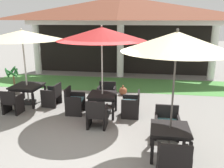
# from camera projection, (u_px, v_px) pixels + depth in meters

# --- Properties ---
(ground_plane) EXTENTS (60.00, 60.00, 0.00)m
(ground_plane) POSITION_uv_depth(u_px,v_px,m) (86.00, 145.00, 5.93)
(ground_plane) COLOR gray
(background_pavilion) EXTENTS (10.70, 2.42, 4.17)m
(background_pavilion) POSITION_uv_depth(u_px,v_px,m) (121.00, 16.00, 12.15)
(background_pavilion) COLOR white
(background_pavilion) RESTS_ON ground
(lawn_strip) EXTENTS (12.50, 2.50, 0.01)m
(lawn_strip) POSITION_uv_depth(u_px,v_px,m) (116.00, 84.00, 11.39)
(lawn_strip) COLOR #47843D
(lawn_strip) RESTS_ON ground
(patio_table_near_foreground) EXTENTS (0.86, 0.86, 0.70)m
(patio_table_near_foreground) POSITION_uv_depth(u_px,v_px,m) (170.00, 132.00, 5.31)
(patio_table_near_foreground) COLOR black
(patio_table_near_foreground) RESTS_ON ground
(patio_umbrella_near_foreground) EXTENTS (2.31, 2.31, 2.89)m
(patio_umbrella_near_foreground) POSITION_uv_depth(u_px,v_px,m) (177.00, 42.00, 4.77)
(patio_umbrella_near_foreground) COLOR #2D2D2D
(patio_umbrella_near_foreground) RESTS_ON ground
(patio_chair_near_foreground_north) EXTENTS (0.64, 0.50, 0.85)m
(patio_chair_near_foreground_north) POSITION_uv_depth(u_px,v_px,m) (167.00, 123.00, 6.23)
(patio_chair_near_foreground_north) COLOR black
(patio_chair_near_foreground_north) RESTS_ON ground
(patio_chair_near_foreground_south) EXTENTS (0.60, 0.56, 0.91)m
(patio_chair_near_foreground_south) POSITION_uv_depth(u_px,v_px,m) (174.00, 162.00, 4.50)
(patio_chair_near_foreground_south) COLOR black
(patio_chair_near_foreground_south) RESTS_ON ground
(patio_table_mid_left) EXTENTS (0.88, 0.88, 0.73)m
(patio_table_mid_left) POSITION_uv_depth(u_px,v_px,m) (102.00, 97.00, 7.62)
(patio_table_mid_left) COLOR black
(patio_table_mid_left) RESTS_ON ground
(patio_umbrella_mid_left) EXTENTS (2.75, 2.75, 2.89)m
(patio_umbrella_mid_left) POSITION_uv_depth(u_px,v_px,m) (102.00, 34.00, 7.08)
(patio_umbrella_mid_left) COLOR #2D2D2D
(patio_umbrella_mid_left) RESTS_ON ground
(patio_chair_mid_left_west) EXTENTS (0.57, 0.61, 0.88)m
(patio_chair_mid_left_west) POSITION_uv_depth(u_px,v_px,m) (74.00, 101.00, 7.79)
(patio_chair_mid_left_west) COLOR black
(patio_chair_mid_left_west) RESTS_ON ground
(patio_chair_mid_left_south) EXTENTS (0.57, 0.56, 0.87)m
(patio_chair_mid_left_south) POSITION_uv_depth(u_px,v_px,m) (97.00, 115.00, 6.77)
(patio_chair_mid_left_south) COLOR black
(patio_chair_mid_left_south) RESTS_ON ground
(patio_chair_mid_left_north) EXTENTS (0.64, 0.53, 0.83)m
(patio_chair_mid_left_north) POSITION_uv_depth(u_px,v_px,m) (107.00, 94.00, 8.58)
(patio_chair_mid_left_north) COLOR black
(patio_chair_mid_left_north) RESTS_ON ground
(patio_chair_mid_left_east) EXTENTS (0.57, 0.60, 0.84)m
(patio_chair_mid_left_east) POSITION_uv_depth(u_px,v_px,m) (132.00, 104.00, 7.56)
(patio_chair_mid_left_east) COLOR black
(patio_chair_mid_left_east) RESTS_ON ground
(patio_table_mid_right) EXTENTS (1.06, 1.06, 0.71)m
(patio_table_mid_right) POSITION_uv_depth(u_px,v_px,m) (27.00, 88.00, 8.65)
(patio_table_mid_right) COLOR black
(patio_table_mid_right) RESTS_ON ground
(patio_umbrella_mid_right) EXTENTS (2.83, 2.83, 2.75)m
(patio_umbrella_mid_right) POSITION_uv_depth(u_px,v_px,m) (22.00, 36.00, 8.14)
(patio_umbrella_mid_right) COLOR #2D2D2D
(patio_umbrella_mid_right) RESTS_ON ground
(patio_chair_mid_right_east) EXTENTS (0.58, 0.63, 0.82)m
(patio_chair_mid_right_east) POSITION_uv_depth(u_px,v_px,m) (52.00, 95.00, 8.53)
(patio_chair_mid_right_east) COLOR black
(patio_chair_mid_right_east) RESTS_ON ground
(patio_chair_mid_right_south) EXTENTS (0.57, 0.52, 0.82)m
(patio_chair_mid_right_south) POSITION_uv_depth(u_px,v_px,m) (12.00, 102.00, 7.79)
(patio_chair_mid_right_south) COLOR black
(patio_chair_mid_right_south) RESTS_ON ground
(potted_palm_left_edge) EXTENTS (0.68, 0.66, 1.21)m
(potted_palm_left_edge) POSITION_uv_depth(u_px,v_px,m) (14.00, 85.00, 9.77)
(potted_palm_left_edge) COLOR #47423D
(potted_palm_left_edge) RESTS_ON ground
(terracotta_urn) EXTENTS (0.34, 0.34, 0.41)m
(terracotta_urn) POSITION_uv_depth(u_px,v_px,m) (123.00, 91.00, 9.77)
(terracotta_urn) COLOR brown
(terracotta_urn) RESTS_ON ground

